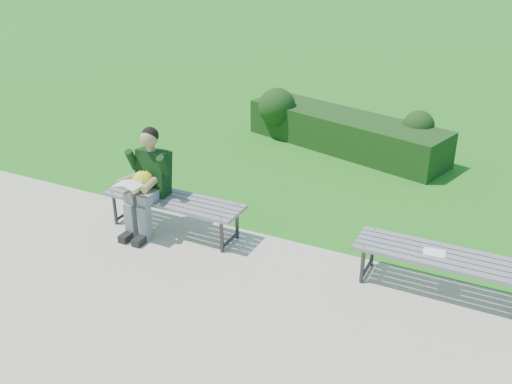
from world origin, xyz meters
TOP-DOWN VIEW (x-y plane):
  - ground at (0.00, 0.00)m, footprint 80.00×80.00m
  - walkway at (0.00, -1.75)m, footprint 30.00×3.50m
  - hedge at (-0.23, 3.40)m, footprint 3.71×1.89m
  - bench_left at (-1.08, -0.41)m, footprint 1.80×0.50m
  - bench_right at (2.13, -0.30)m, footprint 1.80×0.50m
  - seated_boy at (-1.38, -0.51)m, footprint 0.56×0.76m
  - paper_sheet at (2.03, -0.30)m, footprint 0.24×0.19m

SIDE VIEW (x-z plane):
  - ground at x=0.00m, z-range 0.00..0.00m
  - walkway at x=0.00m, z-range 0.00..0.02m
  - hedge at x=-0.23m, z-range -0.10..0.80m
  - bench_left at x=-1.08m, z-range 0.19..0.64m
  - bench_right at x=2.13m, z-range 0.19..0.64m
  - paper_sheet at x=2.03m, z-range 0.47..0.48m
  - seated_boy at x=-1.38m, z-range 0.06..1.37m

